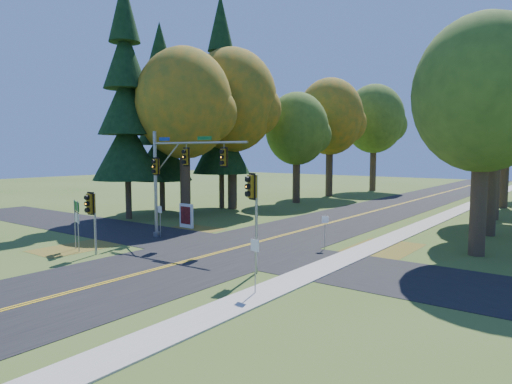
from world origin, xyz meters
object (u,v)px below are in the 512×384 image
Objects in this scene: east_signal_pole at (253,198)px; route_sign_cluster at (77,215)px; traffic_mast at (176,170)px; info_kiosk at (186,216)px.

route_sign_cluster is (-10.91, -1.99, -1.49)m from east_signal_pole.
traffic_mast is 2.66× the size of route_sign_cluster.
traffic_mast reaches higher than info_kiosk.
east_signal_pole is (8.73, -3.53, -0.92)m from traffic_mast.
route_sign_cluster reaches higher than info_kiosk.
traffic_mast is 9.46m from east_signal_pole.
east_signal_pole is 1.62× the size of route_sign_cluster.
east_signal_pole is 2.62× the size of info_kiosk.
east_signal_pole is at bearing 31.71° from route_sign_cluster.
traffic_mast is 6.40m from route_sign_cluster.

